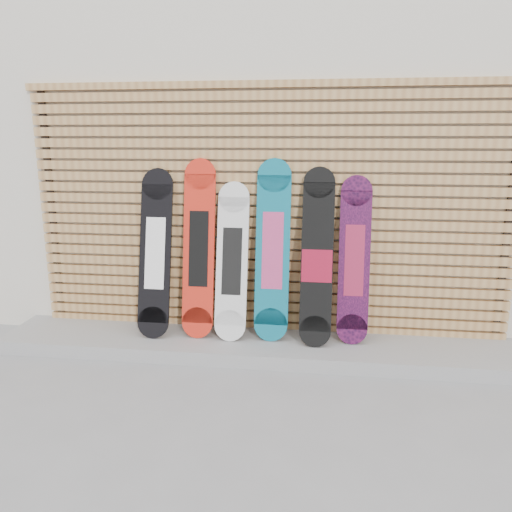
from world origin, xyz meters
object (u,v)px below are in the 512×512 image
Objects in this scene: snowboard_0 at (155,253)px; snowboard_4 at (317,258)px; snowboard_5 at (354,260)px; snowboard_1 at (199,249)px; snowboard_2 at (232,261)px; snowboard_3 at (273,251)px.

snowboard_4 is (1.41, -0.00, 0.00)m from snowboard_0.
snowboard_0 is at bearing -178.29° from snowboard_5.
snowboard_1 is 0.31m from snowboard_2.
snowboard_4 is 1.05× the size of snowboard_5.
snowboard_1 is 1.03m from snowboard_4.
snowboard_5 is (1.04, 0.04, 0.03)m from snowboard_2.
snowboard_5 is at bearing 1.71° from snowboard_0.
snowboard_3 is 1.10× the size of snowboard_5.
snowboard_1 is 1.34m from snowboard_5.
snowboard_3 is at bearing 173.67° from snowboard_4.
snowboard_3 is 1.05× the size of snowboard_4.
snowboard_0 is 1.03m from snowboard_3.
snowboard_2 is at bearing -176.22° from snowboard_3.
snowboard_1 is at bearing 177.03° from snowboard_2.
snowboard_5 is at bearing 1.98° from snowboard_2.
snowboard_3 is at bearing 2.14° from snowboard_0.
snowboard_2 is 1.04m from snowboard_5.
snowboard_4 is (0.38, -0.04, -0.04)m from snowboard_3.
snowboard_5 is (0.69, 0.01, -0.07)m from snowboard_3.
snowboard_3 is (0.65, 0.01, 0.00)m from snowboard_1.
snowboard_4 is at bearing -6.33° from snowboard_3.
snowboard_5 is (1.34, 0.02, -0.07)m from snowboard_1.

